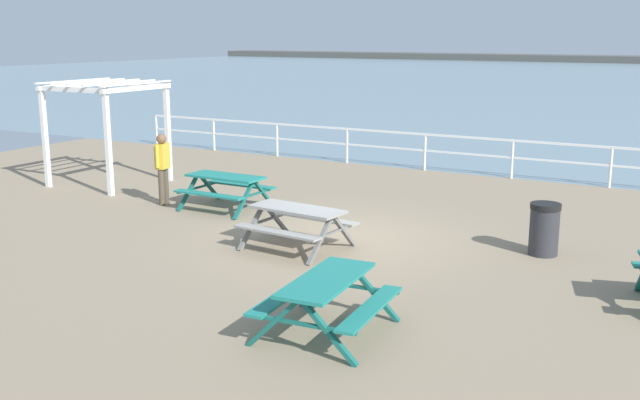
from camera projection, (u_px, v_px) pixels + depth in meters
ground_plane at (338, 243)px, 14.54m from camera, size 30.00×24.00×0.20m
seaward_railing at (468, 147)px, 20.93m from camera, size 23.07×0.07×1.08m
picnic_table_near_right at (297, 218)px, 13.72m from camera, size 1.92×1.68×0.80m
picnic_table_far_left at (326, 292)px, 9.81m from camera, size 1.67×1.92×0.80m
picnic_table_far_right at (226, 184)px, 16.82m from camera, size 1.82×1.56×0.80m
visitor at (163, 164)px, 17.19m from camera, size 0.28×0.52×1.66m
lattice_pergola at (106, 109)px, 19.34m from camera, size 2.46×2.58×2.70m
litter_bin at (544, 229)px, 13.35m from camera, size 0.55×0.55×0.95m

